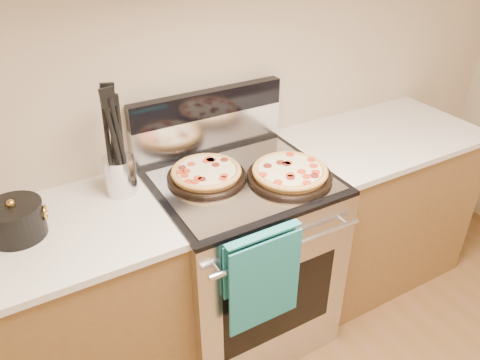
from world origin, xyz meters
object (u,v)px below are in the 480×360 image
pepperoni_pizza_back (206,173)px  saucepan (16,222)px  range_body (241,260)px  utensil_crock (120,175)px  pepperoni_pizza_front (290,173)px

pepperoni_pizza_back → saucepan: size_ratio=1.72×
range_body → saucepan: 1.04m
saucepan → pepperoni_pizza_back: bearing=0.1°
utensil_crock → saucepan: (-0.42, -0.10, -0.02)m
pepperoni_pizza_back → utensil_crock: 0.36m
pepperoni_pizza_front → utensil_crock: bearing=157.1°
pepperoni_pizza_back → pepperoni_pizza_front: (0.31, -0.18, 0.00)m
range_body → saucepan: bearing=175.6°
pepperoni_pizza_front → saucepan: saucepan is taller
range_body → utensil_crock: utensil_crock is taller
range_body → pepperoni_pizza_back: pepperoni_pizza_back is taller
pepperoni_pizza_back → utensil_crock: (-0.35, 0.10, 0.04)m
pepperoni_pizza_back → saucepan: bearing=-179.9°
range_body → pepperoni_pizza_front: size_ratio=2.46×
range_body → utensil_crock: 0.74m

